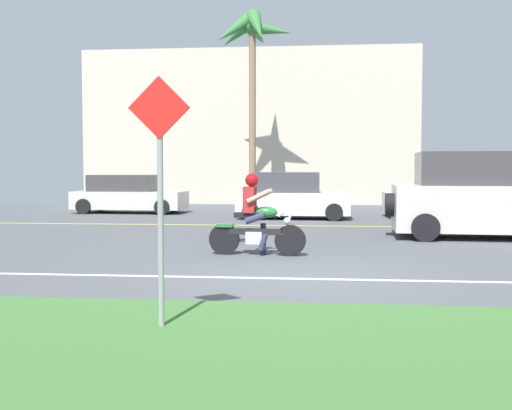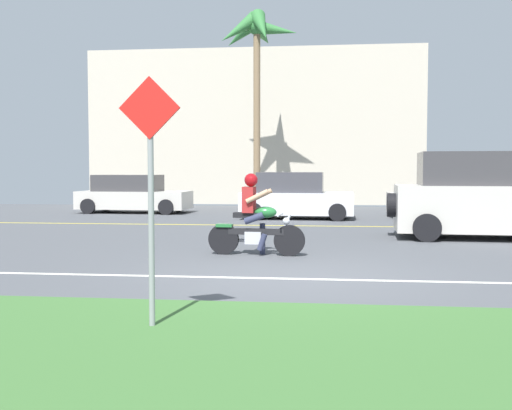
% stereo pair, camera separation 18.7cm
% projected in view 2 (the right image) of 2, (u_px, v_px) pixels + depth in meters
% --- Properties ---
extents(ground, '(56.00, 30.00, 0.04)m').
position_uv_depth(ground, '(301.00, 251.00, 12.45)').
color(ground, '#4C4F54').
extents(grass_median, '(56.00, 3.80, 0.06)m').
position_uv_depth(grass_median, '(269.00, 352.00, 5.41)').
color(grass_median, '#3D6B33').
rests_on(grass_median, ground).
extents(lane_line_near, '(50.40, 0.12, 0.01)m').
position_uv_depth(lane_line_near, '(292.00, 279.00, 9.20)').
color(lane_line_near, silver).
rests_on(lane_line_near, ground).
extents(lane_line_far, '(50.40, 0.12, 0.01)m').
position_uv_depth(lane_line_far, '(309.00, 226.00, 17.80)').
color(lane_line_far, yellow).
rests_on(lane_line_far, ground).
extents(motorcyclist, '(1.87, 0.61, 1.56)m').
position_uv_depth(motorcyclist, '(255.00, 221.00, 11.71)').
color(motorcyclist, black).
rests_on(motorcyclist, ground).
extents(suv_nearby, '(4.90, 2.31, 2.05)m').
position_uv_depth(suv_nearby, '(495.00, 197.00, 14.50)').
color(suv_nearby, beige).
rests_on(suv_nearby, ground).
extents(parked_car_0, '(4.21, 1.98, 1.43)m').
position_uv_depth(parked_car_0, '(133.00, 195.00, 23.17)').
color(parked_car_0, beige).
rests_on(parked_car_0, ground).
extents(parked_car_1, '(3.73, 1.98, 1.54)m').
position_uv_depth(parked_car_1, '(295.00, 197.00, 20.44)').
color(parked_car_1, silver).
rests_on(parked_car_1, ground).
extents(parked_car_2, '(4.56, 2.18, 1.48)m').
position_uv_depth(parked_car_2, '(459.00, 197.00, 20.68)').
color(parked_car_2, beige).
rests_on(parked_car_2, ground).
extents(palm_tree_0, '(3.32, 3.35, 7.94)m').
position_uv_depth(palm_tree_0, '(256.00, 42.00, 24.56)').
color(palm_tree_0, '#846B4C').
rests_on(palm_tree_0, ground).
extents(street_sign, '(0.62, 0.06, 2.56)m').
position_uv_depth(street_sign, '(151.00, 178.00, 6.13)').
color(street_sign, gray).
rests_on(street_sign, ground).
extents(building_far, '(15.78, 4.00, 7.27)m').
position_uv_depth(building_far, '(257.00, 129.00, 30.43)').
color(building_far, beige).
rests_on(building_far, ground).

